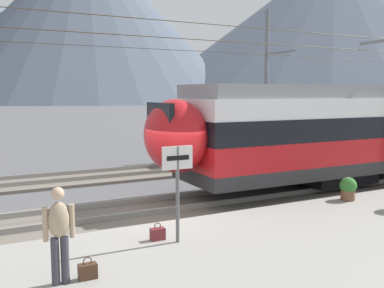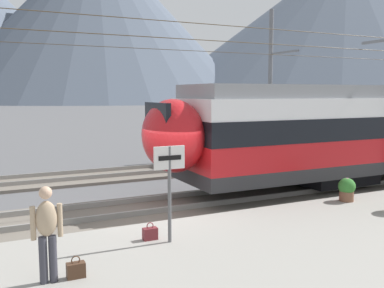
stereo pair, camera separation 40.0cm
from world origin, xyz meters
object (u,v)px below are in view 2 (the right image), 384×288
(handbag_beside_passenger, at_px, (76,270))
(handbag_near_sign, at_px, (150,234))
(catenary_mast_far_side, at_px, (272,81))
(potted_plant_by_shelter, at_px, (347,188))
(platform_sign, at_px, (169,172))
(passenger_walking, at_px, (47,229))

(handbag_beside_passenger, bearing_deg, handbag_near_sign, 35.01)
(catenary_mast_far_side, relative_size, handbag_beside_passenger, 121.42)
(handbag_near_sign, height_order, potted_plant_by_shelter, potted_plant_by_shelter)
(platform_sign, relative_size, passenger_walking, 1.26)
(handbag_near_sign, bearing_deg, potted_plant_by_shelter, 5.99)
(platform_sign, distance_m, handbag_near_sign, 1.50)
(platform_sign, xyz_separation_m, handbag_beside_passenger, (-2.21, -0.98, -1.42))
(handbag_beside_passenger, distance_m, potted_plant_by_shelter, 8.66)
(passenger_walking, bearing_deg, catenary_mast_far_side, 42.36)
(platform_sign, height_order, handbag_beside_passenger, platform_sign)
(platform_sign, height_order, potted_plant_by_shelter, platform_sign)
(catenary_mast_far_side, height_order, potted_plant_by_shelter, catenary_mast_far_side)
(passenger_walking, bearing_deg, potted_plant_by_shelter, 12.60)
(platform_sign, bearing_deg, handbag_near_sign, 135.98)
(platform_sign, xyz_separation_m, potted_plant_by_shelter, (6.21, 1.01, -1.17))
(platform_sign, xyz_separation_m, handbag_near_sign, (-0.34, 0.33, -1.42))
(catenary_mast_far_side, relative_size, handbag_near_sign, 123.03)
(catenary_mast_far_side, height_order, passenger_walking, catenary_mast_far_side)
(catenary_mast_far_side, bearing_deg, platform_sign, -133.74)
(platform_sign, xyz_separation_m, passenger_walking, (-2.67, -0.97, -0.62))
(catenary_mast_far_side, bearing_deg, potted_plant_by_shelter, -114.54)
(passenger_walking, distance_m, handbag_beside_passenger, 0.92)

